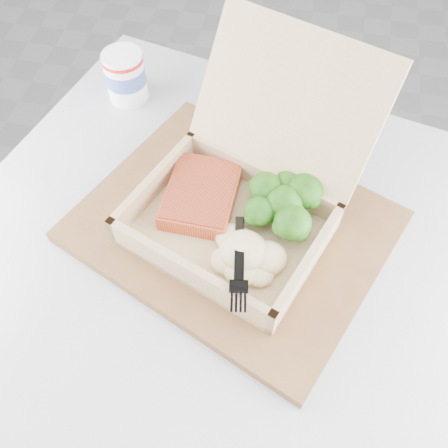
% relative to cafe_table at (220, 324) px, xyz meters
% --- Properties ---
extents(floor, '(4.00, 4.00, 0.00)m').
position_rel_cafe_table_xyz_m(floor, '(-0.50, 0.59, -0.52)').
color(floor, '#95959A').
rests_on(floor, ground).
extents(cafe_table, '(0.87, 0.87, 0.70)m').
position_rel_cafe_table_xyz_m(cafe_table, '(0.00, 0.00, 0.00)').
color(cafe_table, black).
rests_on(cafe_table, floor).
extents(serving_tray, '(0.46, 0.42, 0.02)m').
position_rel_cafe_table_xyz_m(serving_tray, '(0.01, 0.06, 0.19)').
color(serving_tray, brown).
rests_on(serving_tray, cafe_table).
extents(takeout_container, '(0.32, 0.35, 0.20)m').
position_rel_cafe_table_xyz_m(takeout_container, '(0.02, 0.08, 0.25)').
color(takeout_container, tan).
rests_on(takeout_container, serving_tray).
extents(salmon_fillet, '(0.09, 0.12, 0.02)m').
position_rel_cafe_table_xyz_m(salmon_fillet, '(-0.04, 0.08, 0.22)').
color(salmon_fillet, '#E5492C').
rests_on(salmon_fillet, takeout_container).
extents(broccoli_pile, '(0.11, 0.11, 0.04)m').
position_rel_cafe_table_xyz_m(broccoli_pile, '(0.07, 0.07, 0.23)').
color(broccoli_pile, '#317B1B').
rests_on(broccoli_pile, takeout_container).
extents(mashed_potatoes, '(0.09, 0.08, 0.03)m').
position_rel_cafe_table_xyz_m(mashed_potatoes, '(0.03, 0.00, 0.22)').
color(mashed_potatoes, beige).
rests_on(mashed_potatoes, takeout_container).
extents(plastic_fork, '(0.04, 0.15, 0.02)m').
position_rel_cafe_table_xyz_m(plastic_fork, '(0.02, 0.02, 0.23)').
color(plastic_fork, black).
rests_on(plastic_fork, mashed_potatoes).
extents(paper_cup, '(0.06, 0.06, 0.08)m').
position_rel_cafe_table_xyz_m(paper_cup, '(-0.21, 0.28, 0.22)').
color(paper_cup, white).
rests_on(paper_cup, cafe_table).
extents(receipt, '(0.13, 0.16, 0.00)m').
position_rel_cafe_table_xyz_m(receipt, '(0.03, 0.27, 0.18)').
color(receipt, white).
rests_on(receipt, cafe_table).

